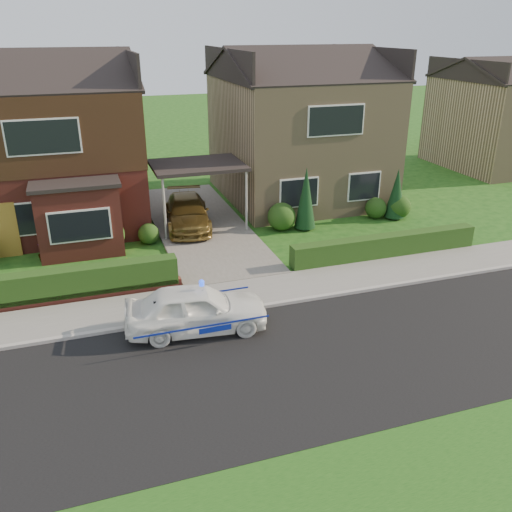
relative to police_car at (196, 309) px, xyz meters
name	(u,v)px	position (x,y,z in m)	size (l,w,h in m)	color
ground	(295,362)	(2.06, -2.40, -0.68)	(120.00, 120.00, 0.00)	#174512
road	(295,362)	(2.06, -2.40, -0.68)	(60.00, 6.00, 0.02)	black
kerb	(258,307)	(2.06, 0.65, -0.62)	(60.00, 0.16, 0.12)	#9E9993
sidewalk	(248,293)	(2.06, 1.70, -0.63)	(60.00, 2.00, 0.10)	slate
driveway	(200,225)	(2.06, 8.60, -0.62)	(3.80, 12.00, 0.12)	#666059
house_left	(48,134)	(-3.73, 11.50, 3.13)	(7.50, 9.53, 7.25)	maroon
house_right	(299,123)	(7.86, 11.59, 2.98)	(7.50, 8.06, 7.25)	#98805D
carport_link	(198,166)	(2.06, 8.55, 1.97)	(3.80, 3.00, 2.77)	black
dwarf_wall	(60,299)	(-3.74, 2.90, -0.50)	(7.70, 0.25, 0.36)	maroon
hedge_left	(60,302)	(-3.74, 3.05, -0.68)	(7.50, 0.55, 0.90)	#193611
hedge_right	(384,258)	(7.86, 2.95, -0.68)	(7.50, 0.55, 0.80)	#193611
shrub_left_mid	(107,235)	(-1.94, 6.90, -0.02)	(1.32, 1.32, 1.32)	#193611
shrub_left_near	(149,234)	(-0.34, 7.20, -0.26)	(0.84, 0.84, 0.84)	#193611
shrub_right_near	(282,217)	(5.26, 7.00, -0.08)	(1.20, 1.20, 1.20)	#193611
shrub_right_mid	(376,208)	(9.86, 7.10, -0.20)	(0.96, 0.96, 0.96)	#193611
shrub_right_far	(399,207)	(10.86, 6.80, -0.14)	(1.08, 1.08, 1.08)	#193611
conifer_a	(306,200)	(6.26, 6.80, 0.62)	(0.90, 0.90, 2.60)	black
conifer_b	(396,195)	(10.66, 6.80, 0.42)	(0.90, 0.90, 2.20)	black
neighbour_right	(502,124)	(22.06, 13.60, 1.92)	(6.50, 7.00, 5.20)	#98805D
police_car	(196,309)	(0.00, 0.00, 0.00)	(3.69, 4.16, 1.53)	white
driveway_car	(187,212)	(1.49, 8.39, 0.07)	(1.76, 4.34, 1.26)	brown
potted_plant_b	(123,268)	(-1.65, 4.26, -0.32)	(0.40, 0.33, 0.74)	gray
potted_plant_c	(43,253)	(-4.30, 6.60, -0.34)	(0.39, 0.39, 0.69)	gray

